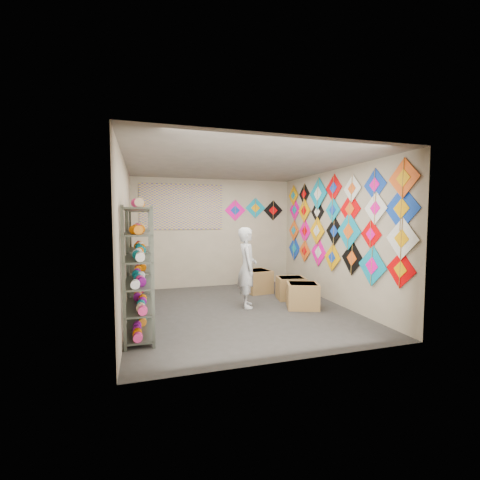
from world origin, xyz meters
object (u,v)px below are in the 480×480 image
object	(u,v)px
carton_c	(257,281)
shelf_rack_back	(140,260)
carton_b	(291,288)
carton_a	(303,296)
shelf_rack_front	(139,272)
shopkeeper	(247,267)

from	to	relation	value
carton_c	shelf_rack_back	bearing A→B (deg)	-170.17
carton_c	carton_b	bearing A→B (deg)	-66.89
carton_a	carton_b	xyz separation A→B (m)	(0.09, 0.70, -0.01)
shelf_rack_front	carton_c	distance (m)	3.41
shelf_rack_back	carton_a	xyz separation A→B (m)	(2.97, -0.69, -0.71)
carton_a	shelf_rack_front	bearing A→B (deg)	-148.58
shopkeeper	carton_c	xyz separation A→B (m)	(0.61, 1.09, -0.51)
shopkeeper	carton_b	xyz separation A→B (m)	(1.08, 0.29, -0.54)
shopkeeper	carton_b	size ratio (longest dim) A/B	2.71
shelf_rack_back	carton_c	world-z (taller)	shelf_rack_back
carton_a	shelf_rack_back	bearing A→B (deg)	-173.24
shopkeeper	carton_c	distance (m)	1.35
shopkeeper	carton_c	world-z (taller)	shopkeeper
carton_c	carton_a	bearing A→B (deg)	-83.22
shelf_rack_front	shopkeeper	distance (m)	2.24
carton_a	carton_c	xyz separation A→B (m)	(-0.38, 1.50, 0.02)
shelf_rack_front	shelf_rack_back	xyz separation A→B (m)	(0.00, 1.30, 0.00)
carton_b	carton_c	distance (m)	0.93
shelf_rack_front	shelf_rack_back	distance (m)	1.30
carton_b	carton_c	xyz separation A→B (m)	(-0.47, 0.80, 0.03)
carton_a	carton_c	bearing A→B (deg)	124.11
carton_a	carton_b	world-z (taller)	carton_a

